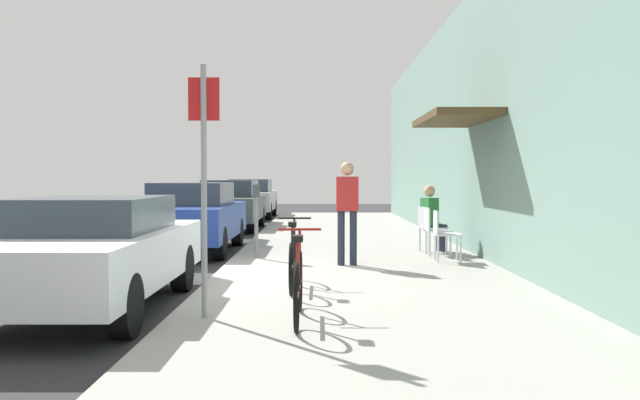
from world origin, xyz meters
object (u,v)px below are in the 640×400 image
Objects in this scene: bicycle_1 at (292,261)px; parked_car_0 at (90,251)px; cafe_chair_0 at (442,232)px; parked_car_2 at (229,204)px; seated_patron_2 at (431,216)px; pedestrian_standing at (346,205)px; parked_car_3 at (250,198)px; parking_meter at (255,215)px; cafe_chair_2 at (428,226)px; bicycle_0 at (297,286)px; street_sign at (203,170)px; cafe_chair_1 at (433,228)px; parked_car_1 at (191,216)px.

parked_car_0 is at bearing -160.74° from bicycle_1.
bicycle_1 reaches higher than cafe_chair_0.
parked_car_2 is 2.57× the size of bicycle_1.
pedestrian_standing is (-1.73, -2.02, 0.30)m from seated_patron_2.
pedestrian_standing is (3.14, -15.12, 0.35)m from parked_car_3.
bicycle_1 is (2.34, -11.46, -0.28)m from parked_car_2.
parking_meter is 1.52× the size of cafe_chair_0.
parked_car_3 is 13.97m from cafe_chair_2.
parking_meter is at bearing 171.87° from cafe_chair_0.
parked_car_3 is (0.00, 6.00, 0.01)m from parked_car_2.
bicycle_0 is 4.42m from pedestrian_standing.
parked_car_2 is 5.06× the size of cafe_chair_0.
parking_meter is 1.02× the size of seated_patron_2.
parked_car_0 is at bearing 154.80° from bicycle_0.
parked_car_3 is at bearing 97.25° from bicycle_0.
street_sign reaches higher than cafe_chair_0.
parked_car_0 is 7.05m from cafe_chair_2.
cafe_chair_0 is at bearing 54.63° from street_sign.
cafe_chair_0 is 1.82m from pedestrian_standing.
parked_car_2 is 6.00m from parked_car_3.
parked_car_0 is 6.66m from cafe_chair_1.
seated_patron_2 is (0.06, 1.50, 0.19)m from cafe_chair_0.
cafe_chair_0 is at bearing -92.34° from seated_patron_2.
cafe_chair_0 is at bearing -60.78° from parked_car_2.
parked_car_2 reaches higher than bicycle_0.
parked_car_1 is 5.07m from cafe_chair_1.
parked_car_2 is 9.05m from cafe_chair_1.
parked_car_2 reaches higher than cafe_chair_2.
bicycle_1 is at bearing -66.49° from parked_car_1.
street_sign reaches higher than bicycle_1.
parked_car_0 is 3.33× the size of parking_meter.
parked_car_3 is 15.37m from cafe_chair_0.
parked_car_0 is at bearing -110.52° from parking_meter.
cafe_chair_2 is at bearing 89.85° from cafe_chair_0.
cafe_chair_1 is 0.67× the size of seated_patron_2.
bicycle_1 is at bearing 19.26° from parked_car_0.
pedestrian_standing is at bearing -129.98° from cafe_chair_2.
parking_meter is 3.43m from cafe_chair_2.
cafe_chair_2 is (2.34, 6.32, 0.14)m from bicycle_0.
cafe_chair_1 is at bearing -57.89° from parked_car_2.
parked_car_3 is 3.41× the size of seated_patron_2.
parked_car_2 is at bearing 124.06° from cafe_chair_2.
cafe_chair_2 is (0.00, 1.48, 0.00)m from cafe_chair_0.
pedestrian_standing is at bearing 45.18° from parked_car_0.
cafe_chair_0 is at bearing -27.65° from parked_car_1.
bicycle_0 is 1.97× the size of cafe_chair_0.
pedestrian_standing is at bearing -78.27° from parked_car_3.
parking_meter is at bearing 69.48° from parked_car_0.
seated_patron_2 reaches higher than cafe_chair_1.
parked_car_3 reaches higher than parked_car_2.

